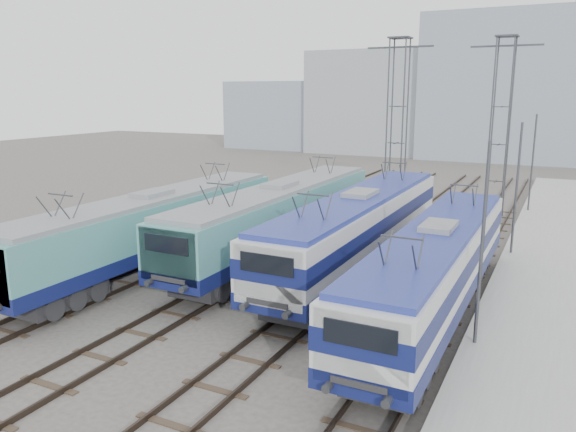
# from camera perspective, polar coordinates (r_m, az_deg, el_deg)

# --- Properties ---
(ground) EXTENTS (160.00, 160.00, 0.00)m
(ground) POSITION_cam_1_polar(r_m,az_deg,el_deg) (21.31, -6.46, -11.00)
(ground) COLOR #514C47
(platform) EXTENTS (4.00, 70.00, 0.30)m
(platform) POSITION_cam_1_polar(r_m,az_deg,el_deg) (25.69, 23.98, -7.52)
(platform) COLOR #9E9E99
(platform) RESTS_ON ground
(locomotive_far_left) EXTENTS (2.83, 17.89, 3.37)m
(locomotive_far_left) POSITION_cam_1_polar(r_m,az_deg,el_deg) (27.60, -13.76, -0.93)
(locomotive_far_left) COLOR #111850
(locomotive_far_left) RESTS_ON ground
(locomotive_center_left) EXTENTS (2.91, 18.36, 3.45)m
(locomotive_center_left) POSITION_cam_1_polar(r_m,az_deg,el_deg) (28.79, -1.01, 0.09)
(locomotive_center_left) COLOR #111850
(locomotive_center_left) RESTS_ON ground
(locomotive_center_right) EXTENTS (2.89, 18.29, 3.44)m
(locomotive_center_right) POSITION_cam_1_polar(r_m,az_deg,el_deg) (26.63, 7.15, -0.92)
(locomotive_center_right) COLOR #111850
(locomotive_center_right) RESTS_ON ground
(locomotive_far_right) EXTENTS (2.72, 17.20, 3.23)m
(locomotive_far_right) POSITION_cam_1_polar(r_m,az_deg,el_deg) (21.69, 14.75, -4.71)
(locomotive_far_right) COLOR #111850
(locomotive_far_right) RESTS_ON ground
(catenary_tower_west) EXTENTS (4.50, 1.20, 12.00)m
(catenary_tower_west) POSITION_cam_1_polar(r_m,az_deg,el_deg) (39.83, 11.02, 9.64)
(catenary_tower_west) COLOR #3F4247
(catenary_tower_west) RESTS_ON ground
(catenary_tower_east) EXTENTS (4.50, 1.20, 12.00)m
(catenary_tower_east) POSITION_cam_1_polar(r_m,az_deg,el_deg) (40.57, 20.78, 9.12)
(catenary_tower_east) COLOR #3F4247
(catenary_tower_east) RESTS_ON ground
(mast_front) EXTENTS (0.12, 0.12, 7.00)m
(mast_front) POSITION_cam_1_polar(r_m,az_deg,el_deg) (19.09, 19.08, -3.29)
(mast_front) COLOR #3F4247
(mast_front) RESTS_ON ground
(mast_mid) EXTENTS (0.12, 0.12, 7.00)m
(mast_mid) POSITION_cam_1_polar(r_m,az_deg,el_deg) (30.78, 22.17, 2.28)
(mast_mid) COLOR #3F4247
(mast_mid) RESTS_ON ground
(mast_rear) EXTENTS (0.12, 0.12, 7.00)m
(mast_rear) POSITION_cam_1_polar(r_m,az_deg,el_deg) (42.65, 23.56, 4.77)
(mast_rear) COLOR #3F4247
(mast_rear) RESTS_ON ground
(building_west) EXTENTS (18.00, 12.00, 14.00)m
(building_west) POSITION_cam_1_polar(r_m,az_deg,el_deg) (82.15, 9.22, 11.31)
(building_west) COLOR #9198A2
(building_west) RESTS_ON ground
(building_center) EXTENTS (22.00, 14.00, 18.00)m
(building_center) POSITION_cam_1_polar(r_m,az_deg,el_deg) (78.60, 22.16, 11.98)
(building_center) COLOR #8692A2
(building_center) RESTS_ON ground
(building_far_west) EXTENTS (14.00, 10.00, 10.00)m
(building_far_west) POSITION_cam_1_polar(r_m,az_deg,el_deg) (88.36, -0.92, 10.24)
(building_far_west) COLOR #8692A2
(building_far_west) RESTS_ON ground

